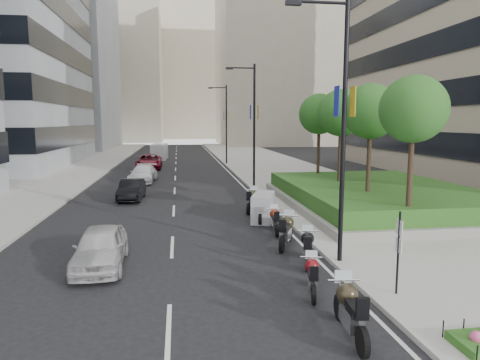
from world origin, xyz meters
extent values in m
plane|color=black|center=(0.00, 0.00, 0.00)|extent=(160.00, 160.00, 0.00)
cube|color=#9E9B93|center=(9.00, 30.00, 0.07)|extent=(10.00, 100.00, 0.15)
cube|color=#9E9B93|center=(-12.00, 30.00, 0.07)|extent=(8.00, 100.00, 0.15)
cube|color=silver|center=(3.70, 30.00, 0.01)|extent=(0.12, 100.00, 0.01)
cube|color=silver|center=(-1.50, 30.00, 0.01)|extent=(0.12, 100.00, 0.01)
cube|color=gray|center=(-24.00, 70.00, 15.00)|extent=(22.00, 26.00, 30.00)
cube|color=#B7AD93|center=(22.00, 80.00, 18.00)|extent=(28.00, 24.00, 36.00)
cube|color=#B7AD93|center=(-18.00, 100.00, 17.00)|extent=(26.00, 24.00, 34.00)
cube|color=#B7AD93|center=(2.00, 120.00, 19.00)|extent=(30.00, 24.00, 38.00)
cube|color=gray|center=(10.00, 10.00, 0.35)|extent=(10.00, 14.00, 0.40)
cube|color=#15491B|center=(10.00, 10.00, 0.95)|extent=(9.40, 13.40, 0.80)
cylinder|color=#332319|center=(8.50, 4.00, 2.55)|extent=(0.22, 0.22, 4.00)
sphere|color=#19511C|center=(8.50, 4.00, 5.45)|extent=(2.80, 2.80, 2.80)
cylinder|color=#332319|center=(8.50, 8.00, 2.55)|extent=(0.22, 0.22, 4.00)
sphere|color=#19511C|center=(8.50, 8.00, 5.45)|extent=(2.80, 2.80, 2.80)
cylinder|color=#332319|center=(8.50, 12.00, 2.55)|extent=(0.22, 0.22, 4.00)
sphere|color=#19511C|center=(8.50, 12.00, 5.45)|extent=(2.80, 2.80, 2.80)
cylinder|color=#332319|center=(8.50, 16.00, 2.55)|extent=(0.22, 0.22, 4.00)
sphere|color=#19511C|center=(8.50, 16.00, 5.45)|extent=(2.80, 2.80, 2.80)
cylinder|color=black|center=(4.30, 1.00, 4.50)|extent=(0.16, 0.16, 9.00)
cylinder|color=black|center=(3.40, 1.00, 8.70)|extent=(1.80, 0.10, 0.10)
cube|color=black|center=(2.50, 1.00, 8.65)|extent=(0.50, 0.22, 0.14)
cube|color=yellow|center=(4.58, 1.00, 5.60)|extent=(0.02, 0.45, 1.00)
cube|color=navy|center=(4.02, 1.00, 5.60)|extent=(0.02, 0.45, 1.00)
cylinder|color=black|center=(4.30, 18.00, 4.50)|extent=(0.16, 0.16, 9.00)
cylinder|color=black|center=(3.40, 18.00, 8.70)|extent=(1.80, 0.10, 0.10)
cube|color=black|center=(2.50, 18.00, 8.65)|extent=(0.50, 0.22, 0.14)
cube|color=yellow|center=(4.58, 18.00, 5.60)|extent=(0.02, 0.45, 1.00)
cube|color=navy|center=(4.02, 18.00, 5.60)|extent=(0.02, 0.45, 1.00)
cylinder|color=black|center=(4.30, 36.00, 4.50)|extent=(0.16, 0.16, 9.00)
cylinder|color=black|center=(3.40, 36.00, 8.70)|extent=(1.80, 0.10, 0.10)
cube|color=black|center=(2.50, 36.00, 8.65)|extent=(0.50, 0.22, 0.14)
cube|color=yellow|center=(4.58, 36.00, 5.60)|extent=(0.02, 0.45, 1.00)
cube|color=navy|center=(4.02, 36.00, 5.60)|extent=(0.02, 0.45, 1.00)
cylinder|color=black|center=(4.80, -2.00, 1.25)|extent=(0.06, 0.06, 2.50)
cube|color=silver|center=(4.80, -2.00, 2.05)|extent=(0.02, 0.32, 0.42)
cube|color=silver|center=(4.80, -2.00, 1.55)|extent=(0.02, 0.32, 0.42)
cylinder|color=black|center=(2.59, -4.71, 0.33)|extent=(0.18, 0.67, 0.66)
cylinder|color=black|center=(2.74, -3.02, 0.33)|extent=(0.18, 0.67, 0.66)
cube|color=silver|center=(2.66, -3.92, 0.51)|extent=(0.40, 0.93, 0.45)
sphere|color=#2F281A|center=(2.69, -3.57, 0.91)|extent=(0.51, 0.51, 0.51)
cube|color=black|center=(2.63, -4.23, 0.85)|extent=(0.37, 0.82, 0.17)
cylinder|color=silver|center=(2.71, -3.28, 1.15)|extent=(0.79, 0.12, 0.05)
cylinder|color=black|center=(2.38, -2.05, 0.27)|extent=(0.23, 0.56, 0.55)
cylinder|color=black|center=(2.72, -0.68, 0.27)|extent=(0.23, 0.56, 0.55)
cube|color=silver|center=(2.54, -1.41, 0.42)|extent=(0.44, 0.79, 0.37)
sphere|color=maroon|center=(2.61, -1.13, 0.76)|extent=(0.42, 0.42, 0.42)
cube|color=black|center=(2.48, -1.67, 0.71)|extent=(0.40, 0.70, 0.14)
cylinder|color=silver|center=(2.67, -0.90, 0.95)|extent=(0.64, 0.20, 0.04)
cylinder|color=black|center=(2.97, 0.44, 0.30)|extent=(0.29, 0.61, 0.61)
cylinder|color=black|center=(3.42, 1.94, 0.30)|extent=(0.29, 0.61, 0.61)
cube|color=silver|center=(3.18, 1.14, 0.47)|extent=(0.52, 0.88, 0.41)
sphere|color=black|center=(3.28, 1.45, 0.84)|extent=(0.47, 0.47, 0.47)
cube|color=black|center=(3.10, 0.86, 0.78)|extent=(0.47, 0.78, 0.16)
cylinder|color=silver|center=(3.35, 1.70, 1.06)|extent=(0.71, 0.26, 0.05)
cylinder|color=black|center=(2.64, 2.60, 0.33)|extent=(0.39, 0.65, 0.65)
cylinder|color=black|center=(3.35, 4.13, 0.33)|extent=(0.39, 0.65, 0.65)
cube|color=silver|center=(2.97, 3.32, 0.51)|extent=(0.66, 0.95, 0.44)
sphere|color=black|center=(3.12, 3.64, 0.91)|extent=(0.51, 0.51, 0.51)
cube|color=black|center=(2.84, 3.03, 0.84)|extent=(0.60, 0.84, 0.17)
cylinder|color=silver|center=(3.24, 3.89, 1.14)|extent=(0.73, 0.38, 0.05)
cylinder|color=black|center=(2.95, 4.78, 0.29)|extent=(0.18, 0.58, 0.57)
cylinder|color=black|center=(3.13, 6.25, 0.29)|extent=(0.18, 0.58, 0.57)
cube|color=silver|center=(3.03, 5.47, 0.44)|extent=(0.37, 0.81, 0.39)
sphere|color=maroon|center=(3.07, 5.77, 0.79)|extent=(0.44, 0.44, 0.44)
cube|color=black|center=(3.00, 5.20, 0.74)|extent=(0.34, 0.72, 0.15)
cylinder|color=silver|center=(3.10, 6.02, 0.99)|extent=(0.68, 0.13, 0.05)
cylinder|color=black|center=(2.68, 6.97, 0.34)|extent=(0.34, 0.68, 0.68)
cylinder|color=black|center=(3.22, 8.63, 0.34)|extent=(0.34, 0.68, 0.68)
cube|color=gray|center=(2.95, 7.80, 0.71)|extent=(1.60, 2.47, 1.36)
cylinder|color=black|center=(2.46, 9.29, 0.32)|extent=(0.35, 0.65, 0.65)
cylinder|color=black|center=(3.06, 10.86, 0.32)|extent=(0.35, 0.65, 0.65)
cube|color=silver|center=(2.74, 10.02, 0.50)|extent=(0.61, 0.94, 0.44)
sphere|color=#32341D|center=(2.87, 10.35, 0.90)|extent=(0.50, 0.50, 0.50)
cube|color=black|center=(2.63, 9.73, 0.84)|extent=(0.56, 0.84, 0.17)
cylinder|color=silver|center=(2.97, 10.61, 1.13)|extent=(0.74, 0.33, 0.05)
imported|color=#B9B8BB|center=(-3.88, 1.94, 0.69)|extent=(1.76, 4.11, 1.38)
imported|color=black|center=(-4.16, 14.73, 0.65)|extent=(1.52, 3.97, 1.29)
imported|color=white|center=(-4.07, 22.78, 0.68)|extent=(2.29, 4.85, 1.37)
imported|color=maroon|center=(-4.23, 32.70, 0.76)|extent=(2.54, 5.49, 1.53)
cube|color=#BCBCBE|center=(-3.63, 44.19, 0.99)|extent=(2.14, 4.83, 1.98)
cube|color=#BCBCBE|center=(-3.63, 42.40, 0.52)|extent=(1.87, 1.26, 1.04)
cylinder|color=black|center=(-4.38, 42.50, 0.33)|extent=(0.24, 0.66, 0.66)
cylinder|color=black|center=(-2.87, 42.50, 0.33)|extent=(0.24, 0.66, 0.66)
cylinder|color=black|center=(-4.38, 45.70, 0.33)|extent=(0.24, 0.66, 0.66)
cylinder|color=black|center=(-2.87, 45.70, 0.33)|extent=(0.24, 0.66, 0.66)
camera|label=1|loc=(-1.19, -12.71, 4.94)|focal=32.00mm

